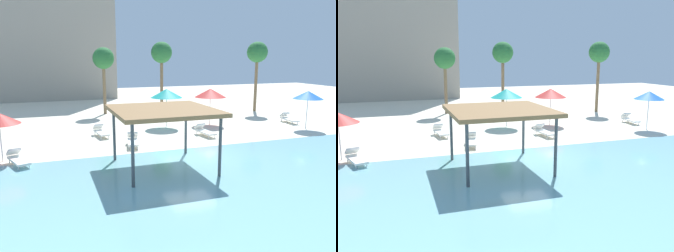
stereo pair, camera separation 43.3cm
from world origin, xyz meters
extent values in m
plane|color=beige|center=(0.00, 0.00, 0.00)|extent=(80.00, 80.00, 0.00)
cube|color=#7AB7C1|center=(0.00, -5.25, 0.02)|extent=(44.00, 13.50, 0.04)
cylinder|color=#42474C|center=(-3.89, 0.66, 1.32)|extent=(0.14, 0.14, 2.65)
cylinder|color=#42474C|center=(-0.07, 0.66, 1.32)|extent=(0.14, 0.14, 2.65)
cylinder|color=#42474C|center=(-3.89, -3.17, 1.32)|extent=(0.14, 0.14, 2.65)
cylinder|color=#42474C|center=(-0.07, -3.17, 1.32)|extent=(0.14, 0.14, 2.65)
cube|color=olive|center=(-1.98, -1.26, 2.74)|extent=(4.53, 4.53, 0.18)
cylinder|color=silver|center=(-9.19, 2.46, 0.95)|extent=(0.06, 0.06, 1.90)
cylinder|color=silver|center=(4.82, 7.63, 1.04)|extent=(0.06, 0.06, 2.09)
cone|color=red|center=(4.82, 7.63, 2.42)|extent=(2.39, 2.39, 0.66)
cylinder|color=silver|center=(10.62, 3.77, 1.08)|extent=(0.06, 0.06, 2.16)
cone|color=blue|center=(10.62, 3.77, 2.45)|extent=(2.07, 2.07, 0.57)
cylinder|color=silver|center=(1.37, 7.87, 1.08)|extent=(0.06, 0.06, 2.16)
cone|color=teal|center=(1.37, 7.87, 2.48)|extent=(2.35, 2.35, 0.65)
cylinder|color=white|center=(-2.29, 2.33, 0.11)|extent=(0.05, 0.05, 0.22)
cylinder|color=white|center=(-2.76, 2.43, 0.11)|extent=(0.05, 0.05, 0.22)
cylinder|color=white|center=(-1.98, 3.73, 0.11)|extent=(0.05, 0.05, 0.22)
cylinder|color=white|center=(-2.45, 3.84, 0.11)|extent=(0.05, 0.05, 0.22)
cube|color=white|center=(-2.37, 3.08, 0.27)|extent=(0.97, 1.89, 0.10)
cube|color=white|center=(-2.21, 3.81, 0.55)|extent=(0.70, 0.63, 0.40)
cylinder|color=white|center=(11.14, 5.24, 0.11)|extent=(0.05, 0.05, 0.22)
cylinder|color=white|center=(10.66, 5.29, 0.11)|extent=(0.05, 0.05, 0.22)
cylinder|color=white|center=(11.29, 6.68, 0.11)|extent=(0.05, 0.05, 0.22)
cylinder|color=white|center=(10.81, 6.72, 0.11)|extent=(0.05, 0.05, 0.22)
cube|color=white|center=(10.98, 5.98, 0.27)|extent=(0.78, 1.85, 0.10)
cube|color=white|center=(11.05, 6.72, 0.55)|extent=(0.65, 0.57, 0.40)
cylinder|color=white|center=(-7.90, 0.80, 0.11)|extent=(0.05, 0.05, 0.22)
cylinder|color=white|center=(-8.35, 0.64, 0.11)|extent=(0.05, 0.05, 0.22)
cylinder|color=white|center=(-8.40, 2.15, 0.11)|extent=(0.05, 0.05, 0.22)
cylinder|color=white|center=(-8.85, 1.99, 0.11)|extent=(0.05, 0.05, 0.22)
cube|color=white|center=(-8.37, 1.39, 0.27)|extent=(1.19, 1.90, 0.10)
cube|color=white|center=(-8.63, 2.09, 0.55)|extent=(0.74, 0.68, 0.40)
cylinder|color=white|center=(-3.37, 5.46, 0.11)|extent=(0.05, 0.05, 0.22)
cylinder|color=white|center=(-3.85, 5.39, 0.11)|extent=(0.05, 0.05, 0.22)
cylinder|color=white|center=(-3.57, 6.89, 0.11)|extent=(0.05, 0.05, 0.22)
cylinder|color=white|center=(-4.05, 6.82, 0.11)|extent=(0.05, 0.05, 0.22)
cube|color=white|center=(-3.71, 6.14, 0.27)|extent=(0.85, 1.87, 0.10)
cube|color=white|center=(-3.81, 6.87, 0.55)|extent=(0.67, 0.59, 0.40)
cylinder|color=white|center=(3.09, 3.38, 0.11)|extent=(0.05, 0.05, 0.22)
cylinder|color=white|center=(2.61, 3.32, 0.11)|extent=(0.05, 0.05, 0.22)
cylinder|color=white|center=(2.92, 4.81, 0.11)|extent=(0.05, 0.05, 0.22)
cylinder|color=white|center=(2.44, 4.75, 0.11)|extent=(0.05, 0.05, 0.22)
cube|color=white|center=(2.76, 4.06, 0.27)|extent=(0.81, 1.86, 0.10)
cube|color=white|center=(2.67, 4.80, 0.55)|extent=(0.66, 0.58, 0.40)
cylinder|color=brown|center=(-1.98, 15.15, 2.31)|extent=(0.28, 0.28, 4.63)
sphere|color=#286B33|center=(-1.98, 15.15, 4.98)|extent=(1.90, 1.90, 1.90)
cylinder|color=brown|center=(11.69, 11.91, 2.58)|extent=(0.28, 0.28, 5.16)
sphere|color=#286B33|center=(11.69, 11.91, 5.51)|extent=(1.90, 1.90, 1.90)
cylinder|color=brown|center=(3.08, 14.07, 2.57)|extent=(0.28, 0.28, 5.13)
sphere|color=#286B33|center=(3.08, 14.07, 5.48)|extent=(1.90, 1.90, 1.90)
cube|color=#9E9384|center=(-9.86, 30.59, 8.42)|extent=(22.38, 9.26, 16.85)
camera|label=1|loc=(-6.90, -15.74, 5.15)|focal=36.61mm
camera|label=2|loc=(-6.49, -15.88, 5.15)|focal=36.61mm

